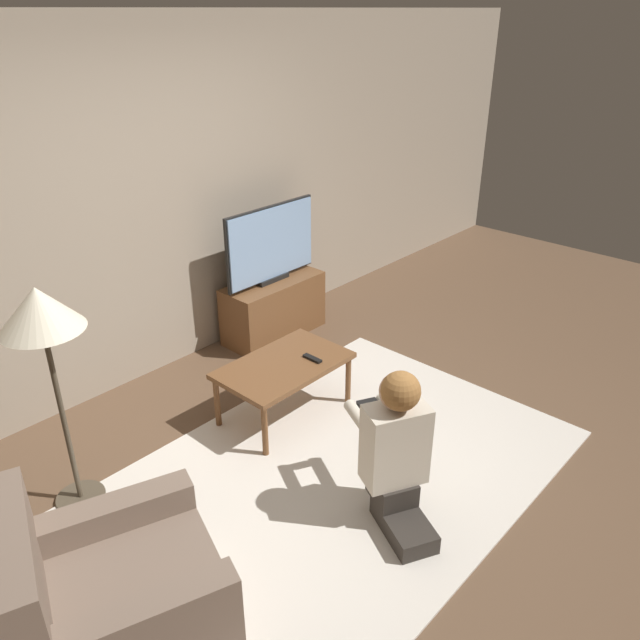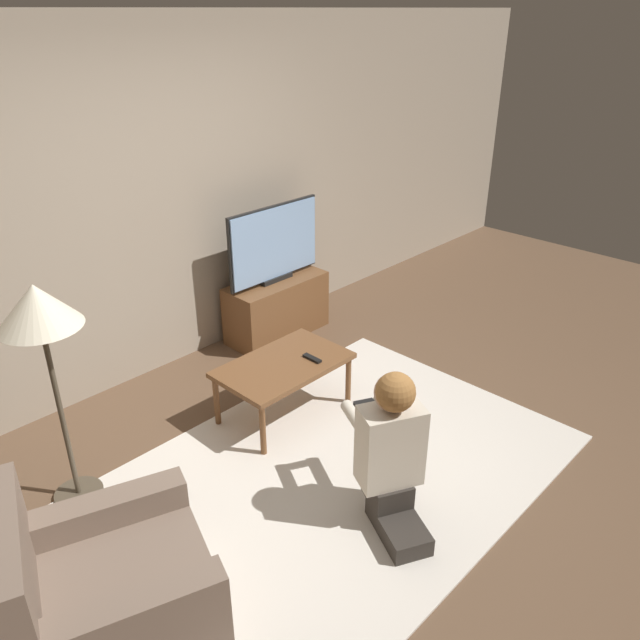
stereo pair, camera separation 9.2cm
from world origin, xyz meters
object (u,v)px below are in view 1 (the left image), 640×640
at_px(armchair, 113,606).
at_px(person_kneeling, 396,446).
at_px(tv, 271,244).
at_px(floor_lamp, 42,322).
at_px(coffee_table, 284,369).

xyz_separation_m(armchair, person_kneeling, (1.49, -0.41, 0.21)).
xyz_separation_m(tv, floor_lamp, (-2.22, -0.67, 0.33)).
relative_size(coffee_table, person_kneeling, 0.96).
distance_m(tv, floor_lamp, 2.34).
relative_size(tv, armchair, 0.90).
bearing_deg(armchair, floor_lamp, 0.49).
bearing_deg(tv, floor_lamp, -163.21).
relative_size(tv, coffee_table, 1.05).
bearing_deg(coffee_table, floor_lamp, 169.12).
distance_m(floor_lamp, armchair, 1.40).
distance_m(coffee_table, floor_lamp, 1.65).
relative_size(coffee_table, armchair, 0.85).
xyz_separation_m(coffee_table, floor_lamp, (-1.42, 0.27, 0.80)).
relative_size(tv, floor_lamp, 0.69).
xyz_separation_m(tv, person_kneeling, (-1.09, -2.10, -0.35)).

